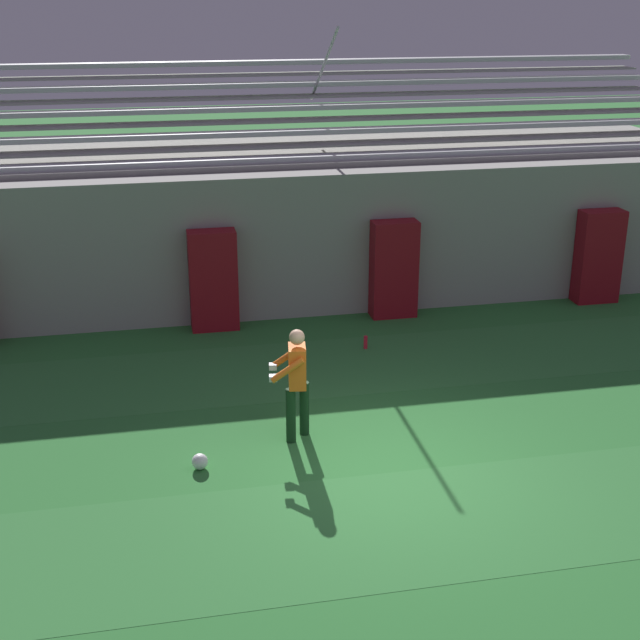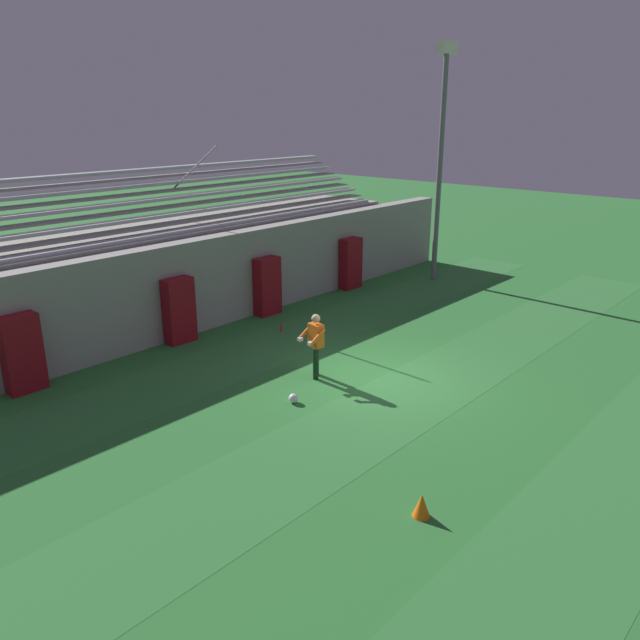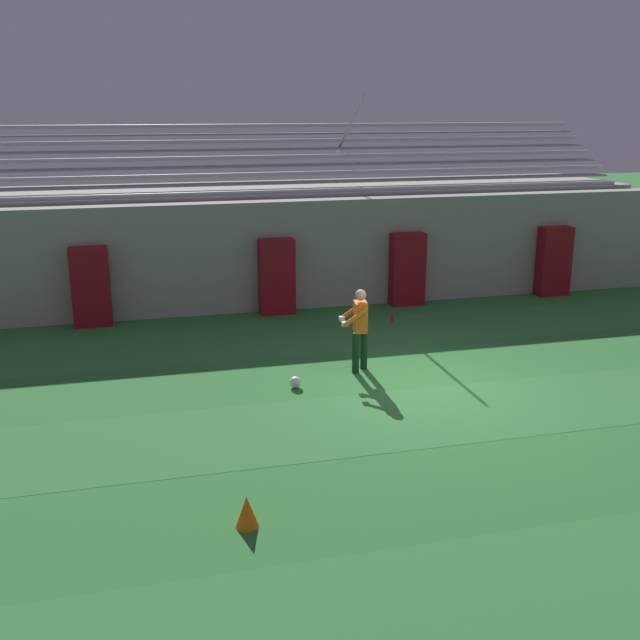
{
  "view_description": "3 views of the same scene",
  "coord_description": "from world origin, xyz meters",
  "px_view_note": "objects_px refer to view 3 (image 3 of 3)",
  "views": [
    {
      "loc": [
        -2.99,
        -9.97,
        6.11
      ],
      "look_at": [
        -0.61,
        1.59,
        1.69
      ],
      "focal_mm": 50.0,
      "sensor_mm": 36.0,
      "label": 1
    },
    {
      "loc": [
        -11.79,
        -8.47,
        6.43
      ],
      "look_at": [
        -0.59,
        1.54,
        1.37
      ],
      "focal_mm": 35.0,
      "sensor_mm": 36.0,
      "label": 2
    },
    {
      "loc": [
        -5.28,
        -12.17,
        5.11
      ],
      "look_at": [
        -1.87,
        1.11,
        1.17
      ],
      "focal_mm": 42.0,
      "sensor_mm": 36.0,
      "label": 3
    }
  ],
  "objects_px": {
    "padding_pillar_far_right": "(554,261)",
    "goalkeeper": "(359,325)",
    "padding_pillar_gate_right": "(407,269)",
    "water_bottle": "(392,318)",
    "soccer_ball": "(295,382)",
    "padding_pillar_far_left": "(91,287)",
    "padding_pillar_gate_left": "(277,277)",
    "traffic_cone": "(247,511)"
  },
  "relations": [
    {
      "from": "padding_pillar_gate_right",
      "to": "traffic_cone",
      "type": "height_order",
      "value": "padding_pillar_gate_right"
    },
    {
      "from": "soccer_ball",
      "to": "padding_pillar_far_left",
      "type": "bearing_deg",
      "value": 125.97
    },
    {
      "from": "padding_pillar_gate_right",
      "to": "water_bottle",
      "type": "height_order",
      "value": "padding_pillar_gate_right"
    },
    {
      "from": "padding_pillar_far_left",
      "to": "traffic_cone",
      "type": "height_order",
      "value": "padding_pillar_far_left"
    },
    {
      "from": "goalkeeper",
      "to": "water_bottle",
      "type": "height_order",
      "value": "goalkeeper"
    },
    {
      "from": "padding_pillar_gate_left",
      "to": "water_bottle",
      "type": "bearing_deg",
      "value": -31.5
    },
    {
      "from": "goalkeeper",
      "to": "water_bottle",
      "type": "relative_size",
      "value": 6.96
    },
    {
      "from": "goalkeeper",
      "to": "padding_pillar_gate_left",
      "type": "bearing_deg",
      "value": 99.06
    },
    {
      "from": "goalkeeper",
      "to": "padding_pillar_gate_right",
      "type": "bearing_deg",
      "value": 59.16
    },
    {
      "from": "padding_pillar_gate_left",
      "to": "padding_pillar_far_left",
      "type": "relative_size",
      "value": 1.0
    },
    {
      "from": "padding_pillar_gate_left",
      "to": "padding_pillar_gate_right",
      "type": "xyz_separation_m",
      "value": [
        3.51,
        0.0,
        0.0
      ]
    },
    {
      "from": "padding_pillar_gate_right",
      "to": "traffic_cone",
      "type": "distance_m",
      "value": 11.44
    },
    {
      "from": "padding_pillar_far_left",
      "to": "goalkeeper",
      "type": "distance_m",
      "value": 7.0
    },
    {
      "from": "padding_pillar_gate_right",
      "to": "goalkeeper",
      "type": "xyz_separation_m",
      "value": [
        -2.77,
        -4.63,
        -0.0
      ]
    },
    {
      "from": "padding_pillar_far_right",
      "to": "goalkeeper",
      "type": "bearing_deg",
      "value": -146.83
    },
    {
      "from": "water_bottle",
      "to": "padding_pillar_gate_left",
      "type": "bearing_deg",
      "value": 148.5
    },
    {
      "from": "soccer_ball",
      "to": "water_bottle",
      "type": "bearing_deg",
      "value": 48.57
    },
    {
      "from": "padding_pillar_gate_left",
      "to": "padding_pillar_far_left",
      "type": "distance_m",
      "value": 4.51
    },
    {
      "from": "traffic_cone",
      "to": "padding_pillar_gate_left",
      "type": "bearing_deg",
      "value": 76.58
    },
    {
      "from": "traffic_cone",
      "to": "padding_pillar_gate_right",
      "type": "bearing_deg",
      "value": 59.2
    },
    {
      "from": "padding_pillar_gate_right",
      "to": "padding_pillar_far_right",
      "type": "distance_m",
      "value": 4.32
    },
    {
      "from": "traffic_cone",
      "to": "water_bottle",
      "type": "distance_m",
      "value": 9.59
    },
    {
      "from": "padding_pillar_gate_left",
      "to": "goalkeeper",
      "type": "height_order",
      "value": "padding_pillar_gate_left"
    },
    {
      "from": "padding_pillar_gate_left",
      "to": "padding_pillar_gate_right",
      "type": "distance_m",
      "value": 3.51
    },
    {
      "from": "padding_pillar_gate_right",
      "to": "goalkeeper",
      "type": "distance_m",
      "value": 5.4
    },
    {
      "from": "padding_pillar_far_left",
      "to": "water_bottle",
      "type": "distance_m",
      "value": 7.28
    },
    {
      "from": "goalkeeper",
      "to": "water_bottle",
      "type": "xyz_separation_m",
      "value": [
        1.81,
        3.07,
        -0.83
      ]
    },
    {
      "from": "goalkeeper",
      "to": "traffic_cone",
      "type": "height_order",
      "value": "goalkeeper"
    },
    {
      "from": "traffic_cone",
      "to": "water_bottle",
      "type": "relative_size",
      "value": 1.75
    },
    {
      "from": "padding_pillar_gate_right",
      "to": "water_bottle",
      "type": "distance_m",
      "value": 2.01
    },
    {
      "from": "padding_pillar_gate_right",
      "to": "padding_pillar_far_left",
      "type": "bearing_deg",
      "value": 180.0
    },
    {
      "from": "padding_pillar_gate_left",
      "to": "traffic_cone",
      "type": "xyz_separation_m",
      "value": [
        -2.34,
        -9.81,
        -0.75
      ]
    },
    {
      "from": "padding_pillar_far_left",
      "to": "goalkeeper",
      "type": "bearing_deg",
      "value": -41.45
    },
    {
      "from": "padding_pillar_gate_right",
      "to": "water_bottle",
      "type": "relative_size",
      "value": 7.98
    },
    {
      "from": "padding_pillar_far_left",
      "to": "traffic_cone",
      "type": "distance_m",
      "value": 10.07
    },
    {
      "from": "padding_pillar_gate_left",
      "to": "soccer_ball",
      "type": "distance_m",
      "value": 5.36
    },
    {
      "from": "padding_pillar_far_left",
      "to": "traffic_cone",
      "type": "xyz_separation_m",
      "value": [
        2.17,
        -9.81,
        -0.75
      ]
    },
    {
      "from": "goalkeeper",
      "to": "padding_pillar_far_right",
      "type": "bearing_deg",
      "value": 33.17
    },
    {
      "from": "padding_pillar_gate_right",
      "to": "padding_pillar_gate_left",
      "type": "bearing_deg",
      "value": 180.0
    },
    {
      "from": "padding_pillar_far_left",
      "to": "padding_pillar_gate_right",
      "type": "bearing_deg",
      "value": 0.0
    },
    {
      "from": "soccer_ball",
      "to": "traffic_cone",
      "type": "distance_m",
      "value": 4.85
    },
    {
      "from": "water_bottle",
      "to": "goalkeeper",
      "type": "bearing_deg",
      "value": -120.57
    }
  ]
}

